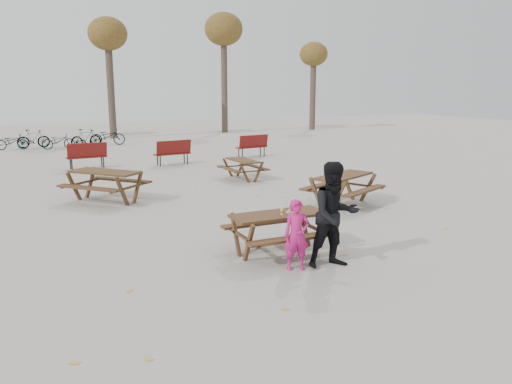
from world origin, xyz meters
name	(u,v)px	position (x,y,z in m)	size (l,w,h in m)	color
ground	(278,253)	(0.00, 0.00, 0.00)	(80.00, 80.00, 0.00)	gray
main_picnic_table	(278,223)	(0.00, 0.00, 0.59)	(1.80, 1.45, 0.78)	#351D13
food_tray	(292,212)	(0.24, -0.07, 0.79)	(0.18, 0.11, 0.04)	silver
bread_roll	(292,210)	(0.24, -0.07, 0.83)	(0.14, 0.06, 0.05)	tan
soda_bottle	(282,211)	(0.01, -0.13, 0.85)	(0.07, 0.07, 0.17)	silver
child	(297,235)	(-0.13, -0.93, 0.62)	(0.45, 0.30, 1.24)	#C2186D
adult	(335,215)	(0.53, -1.08, 0.93)	(0.91, 0.71, 1.87)	black
picnic_table_east	(343,190)	(3.42, 2.80, 0.41)	(1.92, 1.55, 0.83)	#351D13
picnic_table_north	(106,186)	(-2.28, 5.98, 0.43)	(1.99, 1.60, 0.86)	#351D13
picnic_table_far	(243,169)	(2.56, 7.54, 0.34)	(1.59, 1.28, 0.69)	#351D13
park_bench_row	(124,154)	(-0.63, 12.06, 0.52)	(13.86, 1.93, 1.03)	maroon
bicycle_row	(67,139)	(-2.13, 20.29, 0.46)	(6.60, 1.75, 0.99)	black
tree_row	(104,38)	(0.90, 25.15, 6.19)	(32.17, 3.52, 8.26)	#382B21
fallen_leaves	(248,219)	(0.50, 2.50, 0.00)	(11.00, 11.00, 0.01)	gold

